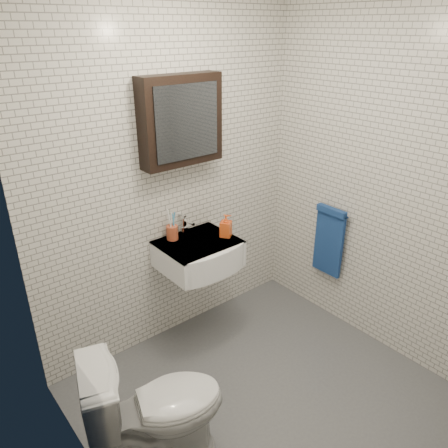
% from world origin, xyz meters
% --- Properties ---
extents(ground, '(2.20, 2.00, 0.01)m').
position_xyz_m(ground, '(0.00, 0.00, 0.01)').
color(ground, '#4F5257').
rests_on(ground, ground).
extents(room_shell, '(2.22, 2.02, 2.51)m').
position_xyz_m(room_shell, '(0.00, 0.00, 1.47)').
color(room_shell, silver).
rests_on(room_shell, ground).
extents(washbasin, '(0.55, 0.50, 0.20)m').
position_xyz_m(washbasin, '(0.05, 0.73, 0.76)').
color(washbasin, white).
rests_on(washbasin, room_shell).
extents(faucet, '(0.06, 0.20, 0.15)m').
position_xyz_m(faucet, '(0.05, 0.93, 0.92)').
color(faucet, silver).
rests_on(faucet, washbasin).
extents(mirror_cabinet, '(0.60, 0.15, 0.60)m').
position_xyz_m(mirror_cabinet, '(0.05, 0.93, 1.70)').
color(mirror_cabinet, black).
rests_on(mirror_cabinet, room_shell).
extents(towel_rail, '(0.09, 0.30, 0.58)m').
position_xyz_m(towel_rail, '(1.04, 0.35, 0.72)').
color(towel_rail, silver).
rests_on(towel_rail, room_shell).
extents(toothbrush_cup, '(0.09, 0.09, 0.23)m').
position_xyz_m(toothbrush_cup, '(-0.07, 0.92, 0.91)').
color(toothbrush_cup, '#A14428').
rests_on(toothbrush_cup, washbasin).
extents(soap_bottle, '(0.11, 0.11, 0.17)m').
position_xyz_m(soap_bottle, '(0.27, 0.71, 0.94)').
color(soap_bottle, orange).
rests_on(soap_bottle, washbasin).
extents(toilet, '(0.84, 0.63, 0.76)m').
position_xyz_m(toilet, '(-0.78, 0.05, 0.38)').
color(toilet, silver).
rests_on(toilet, ground).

